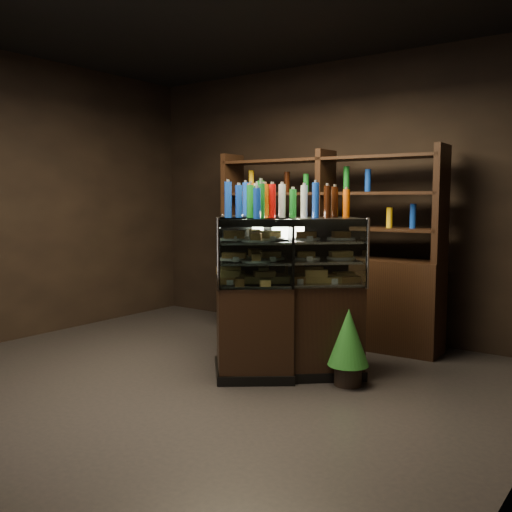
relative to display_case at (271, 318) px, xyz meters
The scene contains 7 objects.
ground 1.02m from the display_case, 108.96° to the right, with size 5.00×5.00×0.00m, color black.
room_shell 1.74m from the display_case, 108.96° to the right, with size 5.02×5.02×3.01m.
display_case is the anchor object (origin of this frame).
food_display 0.55m from the display_case, 95.12° to the right, with size 1.29×0.99×0.42m.
bottles_top 1.02m from the display_case, 84.88° to the left, with size 1.12×0.85×0.30m.
potted_conifer 0.76m from the display_case, ahead, with size 0.33×0.33×0.71m.
back_shelving 1.21m from the display_case, 96.31° to the left, with size 2.46×0.55×2.00m.
Camera 1 is at (3.09, -3.18, 1.50)m, focal length 40.00 mm.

